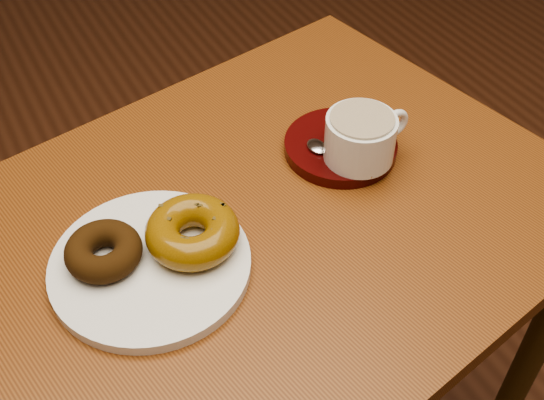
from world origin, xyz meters
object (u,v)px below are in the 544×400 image
cafe_table (260,277)px  coffee_cup (361,137)px  saucer (340,146)px  donut_plate (151,265)px

cafe_table → coffee_cup: (0.17, 0.02, 0.17)m
cafe_table → coffee_cup: size_ratio=7.38×
saucer → coffee_cup: 0.06m
donut_plate → saucer: 0.32m
donut_plate → saucer: (0.32, 0.07, 0.00)m
coffee_cup → saucer: bearing=97.9°
cafe_table → coffee_cup: coffee_cup is taller
donut_plate → coffee_cup: bearing=6.5°
cafe_table → coffee_cup: 0.24m
cafe_table → saucer: 0.22m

